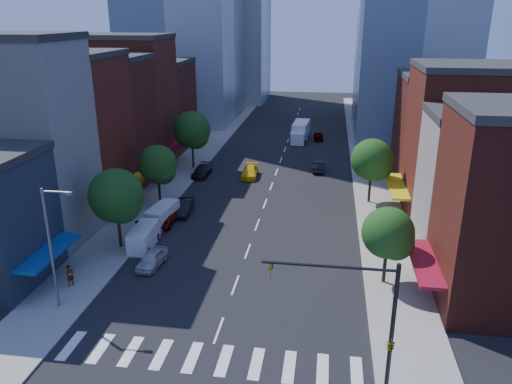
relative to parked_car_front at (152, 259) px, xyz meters
The scene contains 31 objects.
ground 11.06m from the parked_car_front, 47.19° to the right, with size 220.00×220.00×0.00m, color black.
sidewalk_left 32.30m from the parked_car_front, 98.91° to the left, with size 5.00×120.00×0.15m, color gray.
sidewalk_right 37.66m from the parked_car_front, 57.92° to the left, with size 5.00×120.00×0.15m, color gray.
crosswalk 13.41m from the parked_car_front, 55.94° to the right, with size 19.00×3.00×0.01m, color silver.
bldg_left_1 16.34m from the parked_car_front, 163.87° to the left, with size 12.00×8.00×18.00m, color #BCB6AD.
bldg_left_2 19.74m from the parked_car_front, 137.42° to the left, with size 12.00×9.00×16.00m, color maroon.
bldg_left_3 25.80m from the parked_car_front, 122.85° to the left, with size 12.00×8.00×15.00m, color #571D15.
bldg_left_4 33.29m from the parked_car_front, 114.66° to the left, with size 12.00×9.00×17.00m, color maroon.
bldg_left_5 41.59m from the parked_car_front, 109.14° to the left, with size 12.00×10.00×13.00m, color #571D15.
bldg_right_1 29.80m from the parked_car_front, 13.62° to the left, with size 12.00×8.00×12.00m, color #BCB6AD.
bldg_right_2 33.34m from the parked_car_front, 29.16° to the left, with size 12.00×10.00×15.00m, color maroon.
bldg_right_3 38.95m from the parked_car_front, 42.27° to the left, with size 12.00×10.00×13.00m, color #571D15.
traffic_signal 21.80m from the parked_car_front, 35.83° to the right, with size 7.24×2.24×8.00m.
streetlight 9.49m from the parked_car_front, 121.25° to the right, with size 2.25×0.25×9.00m.
tree_left_near 6.35m from the parked_car_front, 143.68° to the left, with size 4.80×4.80×7.30m.
tree_left_mid 14.86m from the parked_car_front, 105.55° to the left, with size 4.20×4.20×6.65m.
tree_left_far 28.46m from the parked_car_front, 97.87° to the left, with size 5.00×5.00×7.75m.
tree_right_near 19.47m from the parked_car_front, ahead, with size 4.00×4.00×6.20m.
tree_right_far 26.50m from the parked_car_front, 42.95° to the left, with size 4.60×4.60×7.20m.
parked_car_front is the anchor object (origin of this frame).
parked_car_second 11.82m from the parked_car_front, 93.17° to the left, with size 1.54×4.41×1.45m, color black.
parked_car_third 9.24m from the parked_car_front, 102.50° to the left, with size 2.51×5.43×1.51m, color #999999.
parked_car_rear 24.84m from the parked_car_front, 94.62° to the left, with size 1.89×4.66×1.35m, color black.
cargo_van_near 3.92m from the parked_car_front, 120.68° to the left, with size 2.02×4.56×1.90m.
cargo_van_far 8.91m from the parked_car_front, 103.08° to the left, with size 2.37×4.76×1.94m.
taxi 25.68m from the parked_car_front, 80.38° to the left, with size 1.93×4.75×1.38m, color yellow.
traffic_car_oncoming 31.99m from the parked_car_front, 65.95° to the left, with size 1.45×4.17×1.37m, color black.
traffic_car_far 48.81m from the parked_car_front, 75.15° to the left, with size 1.55×3.86×1.32m, color #999999.
box_truck 47.04m from the parked_car_front, 78.30° to the left, with size 2.84×7.81×3.08m.
pedestrian_near 6.60m from the parked_car_front, 140.03° to the right, with size 0.62×0.41×1.70m, color #999999.
pedestrian_far 5.54m from the parked_car_front, 123.48° to the left, with size 0.89×0.70×1.84m, color #999999.
Camera 1 is at (6.63, -27.73, 20.02)m, focal length 35.00 mm.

